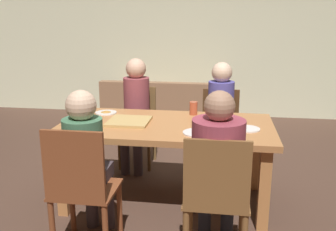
{
  "coord_description": "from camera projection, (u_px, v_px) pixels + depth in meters",
  "views": [
    {
      "loc": [
        0.49,
        -3.23,
        1.69
      ],
      "look_at": [
        0.0,
        0.1,
        0.81
      ],
      "focal_mm": 40.35,
      "sensor_mm": 36.0,
      "label": 1
    }
  ],
  "objects": [
    {
      "name": "person_2",
      "position": [
        218.0,
        161.0,
        2.59
      ],
      "size": [
        0.36,
        0.53,
        1.23
      ],
      "color": "#2C2E3C",
      "rests_on": "ground"
    },
    {
      "name": "ground_plane",
      "position": [
        166.0,
        200.0,
        3.59
      ],
      "size": [
        20.0,
        20.0,
        0.0
      ],
      "primitive_type": "plane",
      "color": "brown"
    },
    {
      "name": "plate_2",
      "position": [
        214.0,
        120.0,
        3.47
      ],
      "size": [
        0.21,
        0.21,
        0.03
      ],
      "color": "white",
      "rests_on": "dining_table"
    },
    {
      "name": "person_1",
      "position": [
        135.0,
        105.0,
        4.21
      ],
      "size": [
        0.29,
        0.5,
        1.24
      ],
      "color": "#433A45",
      "rests_on": "ground"
    },
    {
      "name": "drinking_glass_1",
      "position": [
        79.0,
        121.0,
        3.19
      ],
      "size": [
        0.06,
        0.06,
        0.15
      ],
      "primitive_type": "cylinder",
      "color": "silver",
      "rests_on": "dining_table"
    },
    {
      "name": "pizza_box_0",
      "position": [
        129.0,
        121.0,
        3.42
      ],
      "size": [
        0.37,
        0.37,
        0.02
      ],
      "color": "tan",
      "rests_on": "dining_table"
    },
    {
      "name": "chair_3",
      "position": [
        220.0,
        124.0,
        4.31
      ],
      "size": [
        0.44,
        0.4,
        0.88
      ],
      "color": "#533219",
      "rests_on": "ground"
    },
    {
      "name": "chair_2",
      "position": [
        216.0,
        198.0,
        2.52
      ],
      "size": [
        0.45,
        0.38,
        0.95
      ],
      "color": "brown",
      "rests_on": "ground"
    },
    {
      "name": "couch",
      "position": [
        160.0,
        107.0,
        6.12
      ],
      "size": [
        1.76,
        0.89,
        0.73
      ],
      "color": "#976C4D",
      "rests_on": "ground"
    },
    {
      "name": "drinking_glass_0",
      "position": [
        194.0,
        108.0,
        3.69
      ],
      "size": [
        0.08,
        0.08,
        0.13
      ],
      "primitive_type": "cylinder",
      "color": "#BC4F31",
      "rests_on": "dining_table"
    },
    {
      "name": "plate_0",
      "position": [
        247.0,
        129.0,
        3.22
      ],
      "size": [
        0.21,
        0.21,
        0.01
      ],
      "color": "white",
      "rests_on": "dining_table"
    },
    {
      "name": "plate_3",
      "position": [
        106.0,
        112.0,
        3.75
      ],
      "size": [
        0.21,
        0.21,
        0.03
      ],
      "color": "white",
      "rests_on": "dining_table"
    },
    {
      "name": "chair_1",
      "position": [
        139.0,
        121.0,
        4.41
      ],
      "size": [
        0.39,
        0.4,
        0.9
      ],
      "color": "brown",
      "rests_on": "ground"
    },
    {
      "name": "plate_1",
      "position": [
        197.0,
        133.0,
        3.11
      ],
      "size": [
        0.24,
        0.24,
        0.01
      ],
      "color": "white",
      "rests_on": "dining_table"
    },
    {
      "name": "back_wall",
      "position": [
        196.0,
        33.0,
        6.42
      ],
      "size": [
        7.54,
        0.12,
        2.84
      ],
      "primitive_type": "cube",
      "color": "#E7E9C2",
      "rests_on": "ground"
    },
    {
      "name": "dining_table",
      "position": [
        166.0,
        134.0,
        3.42
      ],
      "size": [
        1.91,
        0.99,
        0.76
      ],
      "color": "#BB7843",
      "rests_on": "ground"
    },
    {
      "name": "person_3",
      "position": [
        221.0,
        108.0,
        4.12
      ],
      "size": [
        0.28,
        0.47,
        1.22
      ],
      "color": "#2C2F3D",
      "rests_on": "ground"
    },
    {
      "name": "chair_0",
      "position": [
        81.0,
        187.0,
        2.65
      ],
      "size": [
        0.45,
        0.42,
        0.97
      ],
      "color": "brown",
      "rests_on": "ground"
    },
    {
      "name": "person_0",
      "position": [
        87.0,
        156.0,
        2.75
      ],
      "size": [
        0.28,
        0.47,
        1.2
      ],
      "color": "#43373C",
      "rests_on": "ground"
    }
  ]
}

